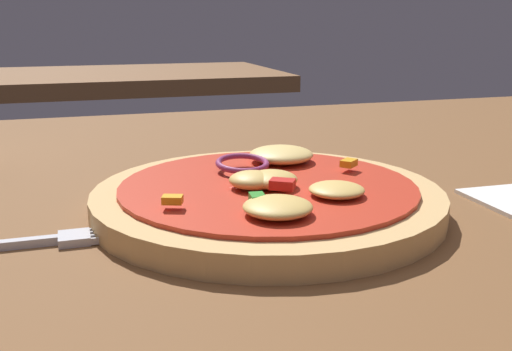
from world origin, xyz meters
TOP-DOWN VIEW (x-y plane):
  - dining_table at (0.00, 0.00)m, footprint 1.17×0.83m
  - pizza at (-0.00, -0.04)m, footprint 0.23×0.23m
  - background_table at (-0.05, 1.07)m, footprint 0.84×0.45m

SIDE VIEW (x-z plane):
  - dining_table at x=0.00m, z-range 0.00..0.04m
  - background_table at x=-0.05m, z-range 0.00..0.04m
  - pizza at x=0.00m, z-range 0.03..0.06m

